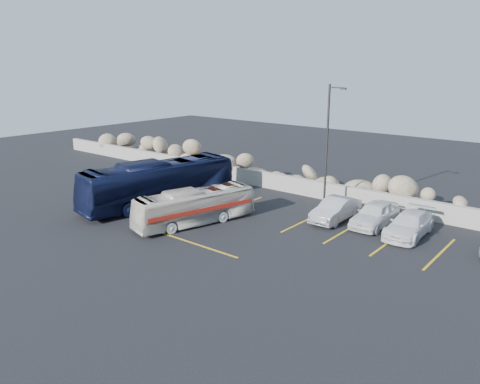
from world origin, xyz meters
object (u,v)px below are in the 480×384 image
Objects in this scene: lamppost at (328,145)px; car_a at (375,214)px; tour_coach at (159,183)px; car_b at (335,210)px; vintage_bus at (195,207)px; car_c at (409,225)px.

lamppost is 1.89× the size of car_a.
lamppost is 11.30m from tour_coach.
car_a is (12.99, 5.06, -0.78)m from tour_coach.
tour_coach is at bearing -157.12° from car_b.
vintage_bus is 1.71× the size of car_c.
lamppost is at bearing 168.66° from car_c.
lamppost is at bearing 41.78° from tour_coach.
car_c is (4.39, 0.21, -0.05)m from car_b.
car_a is at bearing 168.84° from car_c.
car_b is 4.39m from car_c.
car_a is (8.42, 6.32, -0.33)m from vintage_bus.
lamppost reaches higher than car_b.
tour_coach reaches higher than car_b.
tour_coach is 13.97m from car_a.
car_b is at bearing 58.52° from vintage_bus.
car_a is at bearing 14.40° from car_b.
car_c is at bearing -9.65° from lamppost.
car_a is 2.32m from car_b.
car_c is at bearing -9.48° from car_a.
vintage_bus is at bearing -143.13° from car_a.
lamppost is 4.05m from car_b.
tour_coach is (-9.36, -5.69, -2.79)m from lamppost.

